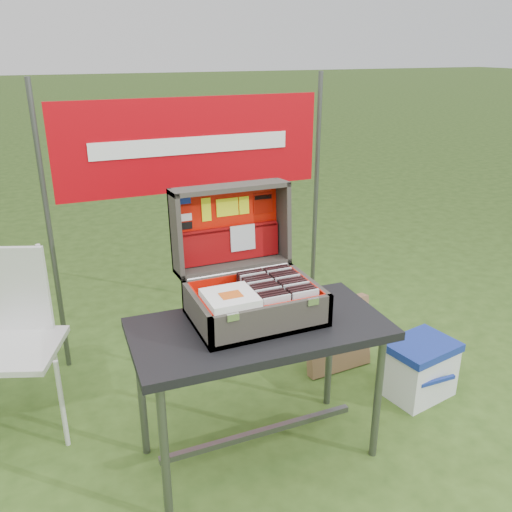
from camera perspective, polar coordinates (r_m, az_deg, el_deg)
name	(u,v)px	position (r m, az deg, el deg)	size (l,w,h in m)	color
ground	(266,439)	(2.87, 1.06, -18.68)	(80.00, 80.00, 0.00)	#324D1A
table	(259,392)	(2.58, 0.36, -14.14)	(1.12, 0.56, 0.70)	black
table_top	(260,329)	(2.40, 0.38, -7.69)	(1.12, 0.56, 0.04)	black
table_leg_fl	(165,457)	(2.31, -9.57, -20.10)	(0.04, 0.04, 0.66)	#59595B
table_leg_fr	(378,397)	(2.65, 12.70, -14.26)	(0.04, 0.04, 0.66)	#59595B
table_leg_bl	(142,395)	(2.65, -11.95, -14.10)	(0.04, 0.04, 0.66)	#59595B
table_leg_br	(329,351)	(2.95, 7.74, -9.84)	(0.04, 0.04, 0.66)	#59595B
table_brace	(259,433)	(2.72, 0.35, -18.11)	(0.97, 0.03, 0.03)	#59595B
suitcase	(250,258)	(2.38, -0.65, -0.18)	(0.56, 0.56, 0.54)	#464035
suitcase_base_bottom	(255,316)	(2.44, -0.09, -6.37)	(0.56, 0.40, 0.02)	#464035
suitcase_base_wall_front	(273,322)	(2.26, 1.79, -6.97)	(0.56, 0.02, 0.15)	#464035
suitcase_base_wall_back	(240,287)	(2.57, -1.73, -3.30)	(0.56, 0.02, 0.15)	#464035
suitcase_base_wall_left	(197,314)	(2.33, -6.22, -6.13)	(0.02, 0.40, 0.15)	#464035
suitcase_base_wall_right	(309,293)	(2.52, 5.57, -3.94)	(0.02, 0.40, 0.15)	#464035
suitcase_liner_floor	(255,314)	(2.43, -0.09, -6.08)	(0.52, 0.36, 0.01)	red
suitcase_latch_left	(233,317)	(2.16, -2.44, -6.46)	(0.05, 0.01, 0.03)	silver
suitcase_latch_right	(313,302)	(2.29, 6.03, -4.80)	(0.05, 0.01, 0.03)	silver
suitcase_hinge	(239,272)	(2.55, -1.84, -1.68)	(0.02, 0.02, 0.50)	silver
suitcase_lid_back	(227,224)	(2.62, -3.09, 3.36)	(0.56, 0.40, 0.02)	#464035
suitcase_lid_rim_far	(230,188)	(2.52, -2.78, 7.21)	(0.56, 0.02, 0.15)	#464035
suitcase_lid_rim_near	(233,265)	(2.61, -2.44, -0.96)	(0.56, 0.02, 0.15)	#464035
suitcase_lid_rim_left	(176,234)	(2.48, -8.43, 2.26)	(0.02, 0.40, 0.15)	#464035
suitcase_lid_rim_right	(283,221)	(2.66, 2.84, 3.75)	(0.02, 0.40, 0.15)	#464035
suitcase_lid_liner	(228,225)	(2.60, -2.99, 3.29)	(0.51, 0.35, 0.01)	red
suitcase_liner_wall_front	(272,318)	(2.26, 1.64, -6.57)	(0.52, 0.01, 0.13)	red
suitcase_liner_wall_back	(241,286)	(2.55, -1.62, -3.20)	(0.52, 0.01, 0.13)	red
suitcase_liner_wall_left	(200,312)	(2.33, -5.90, -5.83)	(0.01, 0.36, 0.13)	red
suitcase_liner_wall_right	(306,292)	(2.51, 5.30, -3.77)	(0.01, 0.36, 0.13)	red
suitcase_lid_pocket	(230,244)	(2.61, -2.76, 1.22)	(0.50, 0.16, 0.03)	maroon
suitcase_pocket_edge	(230,229)	(2.59, -2.79, 2.89)	(0.49, 0.02, 0.02)	maroon
suitcase_pocket_cd	(243,238)	(2.61, -1.41, 1.93)	(0.12, 0.12, 0.01)	silver
lid_sticker_cc_a	(185,200)	(2.51, -7.50, 5.84)	(0.05, 0.03, 0.00)	#1933B2
lid_sticker_cc_b	(185,209)	(2.52, -7.44, 4.95)	(0.05, 0.03, 0.00)	#B51104
lid_sticker_cc_c	(186,217)	(2.53, -7.38, 4.06)	(0.05, 0.03, 0.00)	white
lid_sticker_cc_d	(187,226)	(2.53, -7.32, 3.18)	(0.05, 0.03, 0.00)	black
lid_card_neon_tall	(206,210)	(2.55, -5.25, 4.88)	(0.04, 0.11, 0.00)	#E4F417
lid_card_neon_main	(227,207)	(2.58, -3.03, 5.15)	(0.11, 0.08, 0.00)	#E4F417
lid_card_neon_small	(244,205)	(2.61, -1.27, 5.36)	(0.05, 0.08, 0.00)	#E4F417
lid_sticker_band	(263,203)	(2.65, 0.75, 5.59)	(0.10, 0.10, 0.00)	#B51104
lid_sticker_band_bar	(263,197)	(2.64, 0.74, 6.23)	(0.09, 0.02, 0.00)	black
cd_left_0	(277,312)	(2.29, 2.22, -5.89)	(0.12, 0.01, 0.14)	silver
cd_left_1	(275,310)	(2.31, 1.99, -5.66)	(0.12, 0.01, 0.14)	black
cd_left_2	(273,307)	(2.32, 1.76, -5.43)	(0.12, 0.01, 0.14)	black
cd_left_3	(270,305)	(2.34, 1.53, -5.21)	(0.12, 0.01, 0.14)	black
cd_left_4	(268,303)	(2.36, 1.31, -4.99)	(0.12, 0.01, 0.14)	silver
cd_left_5	(266,301)	(2.38, 1.09, -4.78)	(0.12, 0.01, 0.14)	black
cd_left_6	(264,299)	(2.40, 0.88, -4.57)	(0.12, 0.01, 0.14)	black
cd_left_7	(262,297)	(2.41, 0.67, -4.36)	(0.12, 0.01, 0.14)	black
cd_left_8	(260,295)	(2.43, 0.46, -4.15)	(0.12, 0.01, 0.14)	silver
cd_left_9	(258,293)	(2.45, 0.26, -3.95)	(0.12, 0.01, 0.14)	black
cd_left_10	(257,291)	(2.47, 0.06, -3.75)	(0.12, 0.01, 0.14)	black
cd_left_11	(255,290)	(2.49, -0.14, -3.55)	(0.12, 0.01, 0.14)	black
cd_left_12	(253,288)	(2.51, -0.34, -3.36)	(0.12, 0.01, 0.14)	silver
cd_left_13	(251,286)	(2.52, -0.53, -3.17)	(0.12, 0.01, 0.14)	black
cd_left_14	(249,284)	(2.54, -0.72, -2.98)	(0.12, 0.01, 0.14)	black
cd_right_0	(305,306)	(2.34, 5.22, -5.28)	(0.12, 0.01, 0.14)	silver
cd_right_1	(303,304)	(2.36, 4.97, -5.06)	(0.12, 0.01, 0.14)	black
cd_right_2	(301,302)	(2.38, 4.73, -4.85)	(0.12, 0.01, 0.14)	black
cd_right_3	(298,300)	(2.40, 4.48, -4.64)	(0.12, 0.01, 0.14)	black
cd_right_4	(296,298)	(2.41, 4.24, -4.43)	(0.12, 0.01, 0.14)	silver
cd_right_5	(294,296)	(2.43, 4.01, -4.22)	(0.12, 0.01, 0.14)	black
cd_right_6	(292,294)	(2.45, 3.78, -4.02)	(0.12, 0.01, 0.14)	black
cd_right_7	(290,292)	(2.47, 3.55, -3.82)	(0.12, 0.01, 0.14)	black
cd_right_8	(287,290)	(2.48, 3.32, -3.63)	(0.12, 0.01, 0.14)	silver
cd_right_9	(285,288)	(2.50, 3.10, -3.43)	(0.12, 0.01, 0.14)	black
cd_right_10	(283,287)	(2.52, 2.89, -3.24)	(0.12, 0.01, 0.14)	black
cd_right_11	(281,285)	(2.54, 2.67, -3.05)	(0.12, 0.01, 0.14)	black
cd_right_12	(279,283)	(2.56, 2.46, -2.87)	(0.12, 0.01, 0.14)	silver
cd_right_13	(277,281)	(2.57, 2.25, -2.68)	(0.12, 0.01, 0.14)	black
cd_right_14	(275,280)	(2.59, 2.04, -2.50)	(0.12, 0.01, 0.14)	black
songbook_0	(230,300)	(2.27, -2.74, -4.66)	(0.21, 0.21, 0.01)	white
songbook_1	(230,299)	(2.27, -2.74, -4.55)	(0.21, 0.21, 0.01)	white
songbook_2	(230,298)	(2.26, -2.74, -4.44)	(0.21, 0.21, 0.01)	white
songbook_3	(230,297)	(2.26, -2.74, -4.32)	(0.21, 0.21, 0.01)	white
songbook_4	(230,296)	(2.26, -2.75, -4.21)	(0.21, 0.21, 0.01)	white
songbook_5	(230,295)	(2.26, -2.75, -4.09)	(0.21, 0.21, 0.01)	white
songbook_graphic	(231,295)	(2.25, -2.66, -4.10)	(0.09, 0.07, 0.00)	#D85919
cooler	(419,369)	(3.22, 16.79, -11.28)	(0.37, 0.28, 0.33)	white
cooler_body	(419,372)	(3.23, 16.75, -11.61)	(0.35, 0.27, 0.28)	white
cooler_lid	(422,346)	(3.14, 17.06, -9.09)	(0.37, 0.28, 0.04)	navy
cooler_handle	(438,381)	(3.12, 18.58, -12.35)	(0.22, 0.02, 0.02)	navy
chair	(13,352)	(2.89, -24.20, -9.22)	(0.43, 0.47, 0.94)	silver
chair_seat	(13,350)	(2.89, -24.23, -9.03)	(0.43, 0.43, 0.03)	silver
chair_backrest	(5,290)	(2.97, -24.92, -3.22)	(0.43, 0.03, 0.45)	silver
chair_leg_fr	(62,404)	(2.85, -19.75, -14.46)	(0.02, 0.02, 0.48)	silver
chair_leg_br	(56,366)	(3.16, -20.26, -10.79)	(0.02, 0.02, 0.48)	silver
chair_upright_right	(44,286)	(2.97, -21.42, -2.92)	(0.02, 0.02, 0.45)	silver
cardboard_box	(338,335)	(3.32, 8.64, -8.27)	(0.42, 0.07, 0.44)	#94643F
banner_post_left	(50,235)	(3.27, -20.84, 2.08)	(0.03, 0.03, 1.70)	#59595B
banner_post_right	(316,203)	(3.71, 6.29, 5.55)	(0.03, 0.03, 1.70)	#59595B
banner	(192,145)	(3.28, -6.70, 11.53)	(1.60, 0.01, 0.55)	#A7030C
banner_text	(193,145)	(3.26, -6.64, 11.50)	(1.20, 0.00, 0.10)	white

